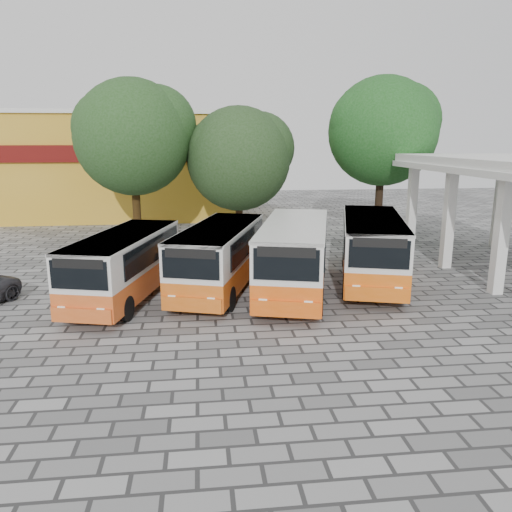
{
  "coord_description": "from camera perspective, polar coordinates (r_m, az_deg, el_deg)",
  "views": [
    {
      "loc": [
        -4.2,
        -16.66,
        6.22
      ],
      "look_at": [
        -1.93,
        3.31,
        1.5
      ],
      "focal_mm": 35.0,
      "sensor_mm": 36.0,
      "label": 1
    }
  ],
  "objects": [
    {
      "name": "ground",
      "position": [
        18.27,
        7.26,
        -6.8
      ],
      "size": [
        90.0,
        90.0,
        0.0
      ],
      "primitive_type": "plane",
      "color": "#5B5B5C",
      "rests_on": "ground"
    },
    {
      "name": "shophouse_block",
      "position": [
        43.23,
        -15.78,
        10.0
      ],
      "size": [
        20.4,
        10.4,
        8.3
      ],
      "color": "gold",
      "rests_on": "ground"
    },
    {
      "name": "bus_far_left",
      "position": [
        20.21,
        -14.79,
        -0.68
      ],
      "size": [
        3.98,
        7.68,
        2.62
      ],
      "rotation": [
        0.0,
        0.0,
        -0.26
      ],
      "color": "#CE531B",
      "rests_on": "ground"
    },
    {
      "name": "bus_centre_left",
      "position": [
        20.7,
        -4.18,
        0.23
      ],
      "size": [
        4.45,
        8.05,
        2.73
      ],
      "rotation": [
        0.0,
        0.0,
        -0.3
      ],
      "color": "#CD5912",
      "rests_on": "ground"
    },
    {
      "name": "bus_centre_right",
      "position": [
        20.4,
        4.44,
        0.37
      ],
      "size": [
        4.47,
        8.6,
        2.94
      ],
      "rotation": [
        0.0,
        0.0,
        -0.26
      ],
      "color": "#DE510C",
      "rests_on": "ground"
    },
    {
      "name": "bus_far_right",
      "position": [
        22.47,
        13.12,
        1.22
      ],
      "size": [
        4.57,
        8.55,
        2.91
      ],
      "rotation": [
        0.0,
        0.0,
        -0.28
      ],
      "color": "#DA5B0D",
      "rests_on": "ground"
    },
    {
      "name": "tree_left",
      "position": [
        31.72,
        -13.76,
        13.45
      ],
      "size": [
        7.31,
        6.96,
        9.8
      ],
      "color": "#38250E",
      "rests_on": "ground"
    },
    {
      "name": "tree_middle",
      "position": [
        31.94,
        -1.85,
        11.43
      ],
      "size": [
        6.83,
        6.5,
        8.26
      ],
      "color": "#321E0F",
      "rests_on": "ground"
    },
    {
      "name": "tree_right",
      "position": [
        33.8,
        14.43,
        14.01
      ],
      "size": [
        7.26,
        6.91,
        10.16
      ],
      "color": "black",
      "rests_on": "ground"
    }
  ]
}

